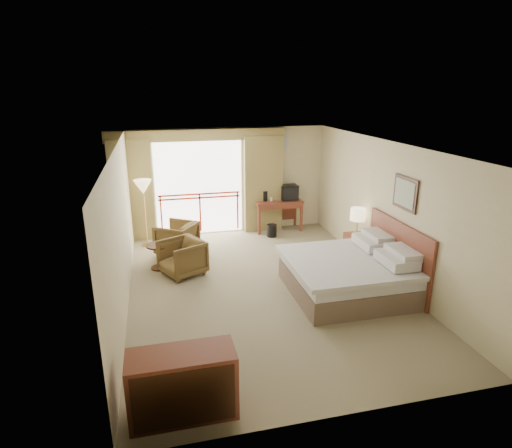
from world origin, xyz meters
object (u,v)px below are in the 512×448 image
object	(u,v)px
floor_lamp	(143,189)
armchair_far	(178,253)
desk	(277,206)
dresser	(183,385)
armchair_near	(183,274)
nightstand	(356,248)
bed	(350,274)
side_table	(158,252)
tv	(289,192)
wastebasket	(272,231)
table_lamp	(358,215)

from	to	relation	value
floor_lamp	armchair_far	bearing A→B (deg)	-46.26
desk	dresser	distance (m)	7.01
armchair_near	nightstand	bearing A→B (deg)	60.12
armchair_far	bed	bearing A→B (deg)	81.44
side_table	tv	bearing A→B (deg)	28.57
armchair_far	floor_lamp	bearing A→B (deg)	-102.43
dresser	desk	bearing A→B (deg)	66.49
desk	armchair_near	size ratio (longest dim) A/B	1.56
desk	dresser	world-z (taller)	dresser
nightstand	armchair_near	world-z (taller)	nightstand
armchair_far	side_table	world-z (taller)	side_table
armchair_far	floor_lamp	xyz separation A→B (m)	(-0.67, 0.70, 1.39)
tv	nightstand	bearing A→B (deg)	-63.97
desk	floor_lamp	xyz separation A→B (m)	(-3.40, -0.47, 0.75)
wastebasket	side_table	xyz separation A→B (m)	(-2.86, -1.39, 0.21)
desk	nightstand	bearing A→B (deg)	-63.58
table_lamp	desk	distance (m)	2.77
dresser	armchair_far	bearing A→B (deg)	88.93
tv	side_table	bearing A→B (deg)	-142.12
table_lamp	armchair_near	size ratio (longest dim) A/B	0.71
desk	tv	world-z (taller)	tv
armchair_far	armchair_near	distance (m)	1.18
tv	wastebasket	bearing A→B (deg)	-131.37
wastebasket	floor_lamp	bearing A→B (deg)	178.42
nightstand	armchair_far	bearing A→B (deg)	159.76
dresser	floor_lamp	bearing A→B (deg)	95.81
side_table	bed	bearing A→B (deg)	-29.77
nightstand	table_lamp	bearing A→B (deg)	90.13
wastebasket	floor_lamp	world-z (taller)	floor_lamp
bed	tv	size ratio (longest dim) A/B	4.84
tv	side_table	xyz separation A→B (m)	(-3.46, -1.88, -0.65)
table_lamp	bed	bearing A→B (deg)	-120.00
tv	dresser	size ratio (longest dim) A/B	0.36
armchair_near	floor_lamp	bearing A→B (deg)	174.24
table_lamp	dresser	distance (m)	5.59
wastebasket	armchair_near	size ratio (longest dim) A/B	0.40
bed	armchair_near	distance (m)	3.36
side_table	desk	bearing A→B (deg)	31.62
dresser	side_table	bearing A→B (deg)	94.01
table_lamp	desk	size ratio (longest dim) A/B	0.45
nightstand	side_table	xyz separation A→B (m)	(-4.21, 0.63, 0.06)
nightstand	desk	size ratio (longest dim) A/B	0.49
table_lamp	tv	xyz separation A→B (m)	(-0.76, 2.46, -0.05)
armchair_near	floor_lamp	distance (m)	2.44
armchair_near	side_table	bearing A→B (deg)	-157.44
desk	wastebasket	distance (m)	0.79
desk	table_lamp	bearing A→B (deg)	-63.18
desk	tv	size ratio (longest dim) A/B	2.85
tv	side_table	distance (m)	3.99
table_lamp	wastebasket	size ratio (longest dim) A/B	1.80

